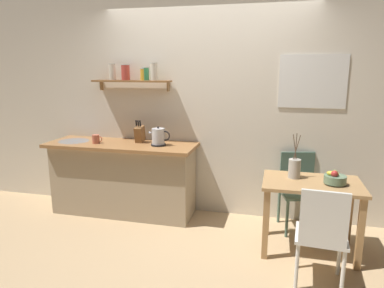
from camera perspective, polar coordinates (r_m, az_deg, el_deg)
The scene contains 12 objects.
ground_plane at distance 4.06m, azimuth 0.54°, elevation -14.04°, with size 14.00×14.00×0.00m, color tan.
back_wall at distance 4.26m, azimuth 5.29°, elevation 6.19°, with size 6.80×0.11×2.70m.
kitchen_counter at distance 4.48m, azimuth -11.10°, elevation -5.40°, with size 1.83×0.63×0.90m.
wall_shelf at distance 4.39m, azimuth -9.52°, elevation 10.87°, with size 0.99×0.20×0.34m.
dining_table at distance 3.64m, azimuth 18.80°, elevation -7.77°, with size 0.93×0.62×0.72m.
dining_chair_near at distance 3.11m, azimuth 20.35°, elevation -13.39°, with size 0.44×0.44×0.89m.
dining_chair_far at distance 4.18m, azimuth 17.04°, elevation -6.61°, with size 0.53×0.52×0.86m.
fruit_bowl at distance 3.58m, azimuth 22.21°, elevation -5.19°, with size 0.20×0.20×0.14m.
twig_vase at distance 3.64m, azimuth 16.32°, elevation -3.80°, with size 0.12×0.12×0.45m.
electric_kettle at distance 4.14m, azimuth -5.47°, elevation 1.12°, with size 0.26×0.17×0.23m.
knife_block at distance 4.34m, azimuth -8.50°, elevation 1.66°, with size 0.09×0.17×0.28m.
coffee_mug_by_sink at distance 4.40m, azimuth -15.33°, elevation 0.78°, with size 0.13×0.09×0.11m.
Camera 1 is at (0.83, -3.54, 1.80)m, focal length 32.80 mm.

